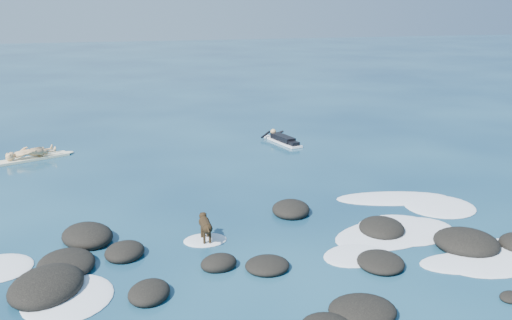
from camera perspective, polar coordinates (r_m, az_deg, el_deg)
name	(u,v)px	position (r m, az deg, el deg)	size (l,w,h in m)	color
ground	(254,238)	(14.62, -0.21, -7.78)	(160.00, 160.00, 0.00)	#0A2642
reef_rocks	(253,257)	(13.29, -0.29, -9.72)	(12.60, 7.40, 0.56)	black
breaking_foam	(369,237)	(14.91, 11.25, -7.57)	(13.91, 6.70, 0.12)	white
standing_surfer_rig	(29,141)	(23.13, -21.75, 1.81)	(3.22, 1.61, 1.92)	#FFF9CB
paddling_surfer_rig	(282,139)	(24.35, 2.66, 2.08)	(1.25, 2.59, 0.45)	white
dog	(205,225)	(14.29, -5.10, -6.46)	(0.29, 1.07, 0.68)	black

